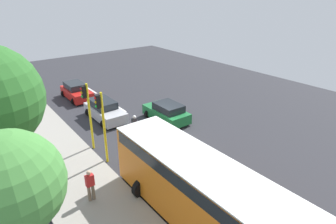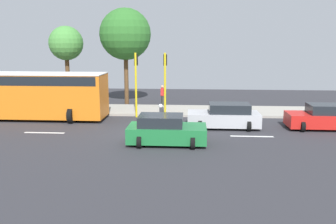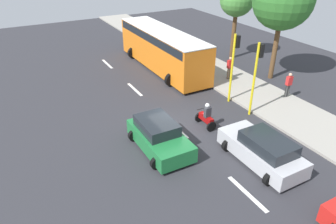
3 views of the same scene
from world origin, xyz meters
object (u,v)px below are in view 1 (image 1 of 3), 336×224
(car_red, at_px, (76,92))
(street_tree_north, at_px, (9,187))
(city_bus, at_px, (208,195))
(car_green, at_px, (167,112))
(pedestrian_by_tree, at_px, (35,155))
(traffic_light_midblock, at_px, (88,108))
(car_silver, at_px, (105,110))
(traffic_light_corner, at_px, (102,119))
(pedestrian_near_signal, at_px, (90,184))
(motorcycle, at_px, (135,127))

(car_red, relative_size, street_tree_north, 0.63)
(city_bus, xyz_separation_m, street_tree_north, (6.74, -0.66, 3.20))
(street_tree_north, bearing_deg, car_green, -142.38)
(pedestrian_by_tree, height_order, traffic_light_midblock, traffic_light_midblock)
(car_silver, distance_m, street_tree_north, 15.90)
(car_silver, height_order, street_tree_north, street_tree_north)
(car_green, height_order, traffic_light_corner, traffic_light_corner)
(pedestrian_by_tree, bearing_deg, city_bus, 117.53)
(car_silver, distance_m, pedestrian_near_signal, 10.10)
(motorcycle, height_order, street_tree_north, street_tree_north)
(motorcycle, bearing_deg, car_green, -169.45)
(traffic_light_corner, bearing_deg, city_bus, 98.71)
(motorcycle, bearing_deg, traffic_light_corner, 30.44)
(car_red, xyz_separation_m, city_bus, (1.60, 19.39, 1.14))
(motorcycle, bearing_deg, pedestrian_near_signal, 41.41)
(city_bus, relative_size, street_tree_north, 1.68)
(traffic_light_corner, distance_m, street_tree_north, 9.08)
(car_silver, distance_m, car_green, 5.05)
(car_red, height_order, pedestrian_near_signal, pedestrian_near_signal)
(car_silver, xyz_separation_m, pedestrian_by_tree, (6.40, 4.40, 0.35))
(car_silver, distance_m, traffic_light_midblock, 5.31)
(car_red, relative_size, traffic_light_corner, 0.92)
(city_bus, bearing_deg, pedestrian_near_signal, -54.70)
(car_silver, bearing_deg, car_red, -89.16)
(pedestrian_near_signal, distance_m, traffic_light_corner, 4.03)
(car_silver, distance_m, motorcycle, 4.02)
(car_silver, xyz_separation_m, car_green, (-3.76, 3.38, -0.00))
(street_tree_north, bearing_deg, motorcycle, -135.37)
(traffic_light_corner, height_order, street_tree_north, street_tree_north)
(motorcycle, bearing_deg, pedestrian_by_tree, 3.38)
(car_red, bearing_deg, motorcycle, 93.15)
(car_red, height_order, street_tree_north, street_tree_north)
(traffic_light_midblock, height_order, street_tree_north, street_tree_north)
(car_red, bearing_deg, car_green, 112.37)
(pedestrian_near_signal, bearing_deg, car_red, -108.33)
(city_bus, distance_m, traffic_light_midblock, 9.65)
(car_green, distance_m, pedestrian_near_signal, 10.28)
(traffic_light_corner, bearing_deg, pedestrian_near_signal, 53.20)
(motorcycle, xyz_separation_m, traffic_light_midblock, (3.30, -0.09, 2.29))
(car_red, height_order, pedestrian_by_tree, pedestrian_by_tree)
(car_red, xyz_separation_m, pedestrian_near_signal, (4.89, 14.75, 0.35))
(car_red, bearing_deg, pedestrian_near_signal, 71.67)
(motorcycle, distance_m, traffic_light_midblock, 4.02)
(car_green, xyz_separation_m, traffic_light_corner, (6.60, 2.55, 2.22))
(pedestrian_near_signal, distance_m, pedestrian_by_tree, 4.61)
(city_bus, distance_m, street_tree_north, 7.49)
(traffic_light_midblock, bearing_deg, car_silver, -126.04)
(motorcycle, relative_size, pedestrian_near_signal, 0.91)
(car_silver, xyz_separation_m, traffic_light_midblock, (2.84, 3.90, 2.22))
(street_tree_north, bearing_deg, car_silver, -123.42)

